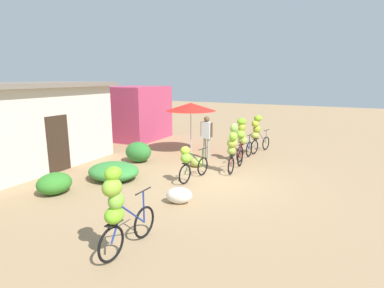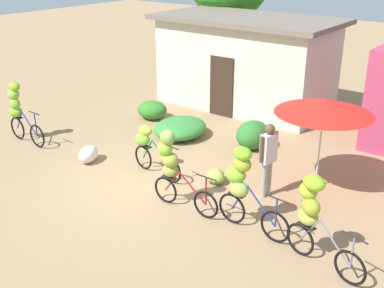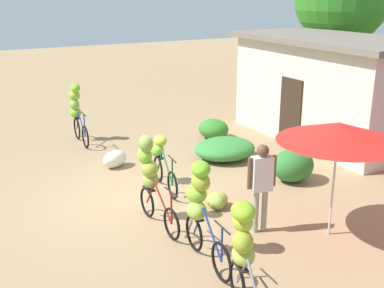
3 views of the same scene
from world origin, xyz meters
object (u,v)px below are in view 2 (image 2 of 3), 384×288
(bicycle_leftmost, at_px, (18,109))
(produce_sack, at_px, (88,154))
(bicycle_rightmost, at_px, (313,212))
(bicycle_near_pile, at_px, (149,146))
(banana_pile_on_ground, at_px, (216,177))
(bicycle_center_loaded, at_px, (172,164))
(person_vendor, at_px, (268,153))
(building_low, at_px, (245,62))
(market_umbrella, at_px, (324,106))
(bicycle_by_shop, at_px, (243,182))

(bicycle_leftmost, bearing_deg, produce_sack, 4.26)
(bicycle_rightmost, bearing_deg, bicycle_near_pile, 168.95)
(banana_pile_on_ground, bearing_deg, produce_sack, -162.52)
(bicycle_center_loaded, height_order, person_vendor, bicycle_center_loaded)
(bicycle_center_loaded, bearing_deg, building_low, 109.81)
(market_umbrella, distance_m, person_vendor, 1.62)
(building_low, bearing_deg, market_umbrella, -42.78)
(market_umbrella, distance_m, produce_sack, 6.15)
(bicycle_center_loaded, bearing_deg, bicycle_near_pile, 148.67)
(building_low, height_order, banana_pile_on_ground, building_low)
(banana_pile_on_ground, bearing_deg, bicycle_leftmost, -168.24)
(building_low, xyz_separation_m, produce_sack, (-0.68, -6.69, -1.36))
(bicycle_leftmost, bearing_deg, market_umbrella, 17.39)
(bicycle_center_loaded, distance_m, bicycle_by_shop, 1.66)
(bicycle_center_loaded, relative_size, produce_sack, 2.53)
(person_vendor, bearing_deg, bicycle_leftmost, -168.88)
(building_low, distance_m, bicycle_near_pile, 6.28)
(bicycle_near_pile, bearing_deg, produce_sack, -161.94)
(market_umbrella, relative_size, bicycle_rightmost, 1.30)
(bicycle_leftmost, height_order, bicycle_by_shop, bicycle_leftmost)
(building_low, height_order, bicycle_leftmost, building_low)
(bicycle_rightmost, distance_m, produce_sack, 6.52)
(person_vendor, bearing_deg, building_low, 126.09)
(building_low, relative_size, bicycle_leftmost, 3.56)
(bicycle_leftmost, height_order, bicycle_center_loaded, bicycle_center_loaded)
(bicycle_by_shop, xyz_separation_m, produce_sack, (-4.89, 0.20, -0.80))
(market_umbrella, height_order, person_vendor, market_umbrella)
(building_low, xyz_separation_m, person_vendor, (3.97, -5.45, -0.50))
(bicycle_by_shop, height_order, banana_pile_on_ground, bicycle_by_shop)
(bicycle_near_pile, xyz_separation_m, bicycle_center_loaded, (1.55, -0.94, 0.30))
(produce_sack, bearing_deg, bicycle_near_pile, 18.06)
(bicycle_leftmost, xyz_separation_m, banana_pile_on_ground, (6.07, 1.26, -0.83))
(bicycle_leftmost, bearing_deg, banana_pile_on_ground, 11.76)
(market_umbrella, bearing_deg, bicycle_center_loaded, -128.35)
(building_low, xyz_separation_m, bicycle_rightmost, (5.78, -7.07, -0.59))
(market_umbrella, bearing_deg, person_vendor, -124.14)
(produce_sack, bearing_deg, building_low, 84.16)
(bicycle_center_loaded, distance_m, person_vendor, 2.17)
(market_umbrella, distance_m, bicycle_center_loaded, 3.63)
(bicycle_near_pile, distance_m, produce_sack, 1.84)
(produce_sack, bearing_deg, person_vendor, 14.96)
(bicycle_near_pile, relative_size, bicycle_by_shop, 0.97)
(market_umbrella, xyz_separation_m, person_vendor, (-0.74, -1.09, -0.95))
(bicycle_center_loaded, relative_size, bicycle_by_shop, 1.02)
(bicycle_by_shop, bearing_deg, building_low, 121.37)
(produce_sack, bearing_deg, bicycle_rightmost, -3.40)
(bicycle_leftmost, height_order, bicycle_near_pile, bicycle_leftmost)
(bicycle_leftmost, xyz_separation_m, produce_sack, (2.69, 0.20, -0.78))
(bicycle_near_pile, xyz_separation_m, banana_pile_on_ground, (1.69, 0.51, -0.54))
(bicycle_rightmost, distance_m, person_vendor, 2.44)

